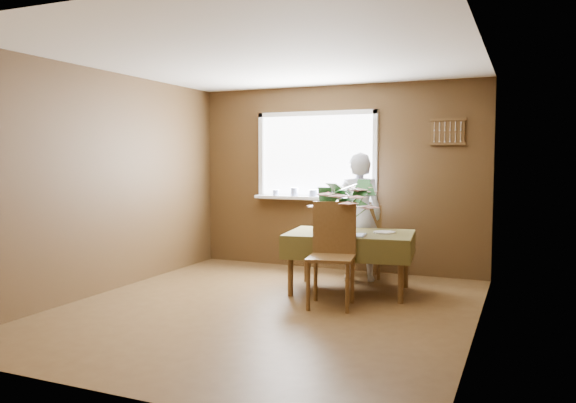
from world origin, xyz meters
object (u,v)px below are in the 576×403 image
at_px(seated_woman, 359,217).
at_px(chair_near, 332,250).
at_px(flower_bouquet, 345,202).
at_px(chair_far, 364,238).
at_px(dining_table, 350,239).

bearing_deg(seated_woman, chair_near, 84.20).
bearing_deg(flower_bouquet, seated_woman, 95.73).
relative_size(chair_near, flower_bouquet, 1.66).
bearing_deg(chair_far, flower_bouquet, 73.33).
bearing_deg(seated_woman, flower_bouquet, 86.11).
bearing_deg(chair_near, seated_woman, 84.25).
height_order(chair_far, chair_near, chair_near).
height_order(chair_far, seated_woman, seated_woman).
xyz_separation_m(chair_far, seated_woman, (-0.04, -0.12, 0.28)).
xyz_separation_m(chair_near, flower_bouquet, (-0.00, 0.42, 0.47)).
xyz_separation_m(chair_far, flower_bouquet, (0.04, -0.96, 0.52)).
distance_m(dining_table, chair_far, 0.77).
xyz_separation_m(dining_table, chair_far, (-0.04, 0.76, -0.08)).
relative_size(seated_woman, flower_bouquet, 2.47).
bearing_deg(seated_woman, dining_table, 87.90).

